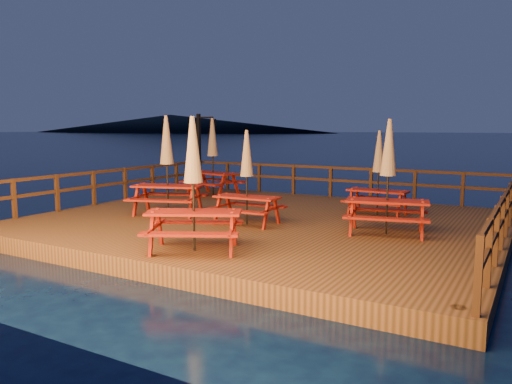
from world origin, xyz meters
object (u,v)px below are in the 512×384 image
lamp_post (202,144)px  picnic_table_2 (167,164)px  picnic_table_0 (378,172)px  picnic_table_1 (193,182)px

lamp_post → picnic_table_2: (2.68, -5.37, -0.34)m
picnic_table_0 → picnic_table_2: size_ratio=0.85×
picnic_table_1 → picnic_table_2: bearing=109.0°
lamp_post → picnic_table_2: bearing=-63.5°
picnic_table_0 → picnic_table_1: 6.22m
lamp_post → picnic_table_2: size_ratio=1.07×
lamp_post → picnic_table_2: 6.01m
picnic_table_0 → picnic_table_1: picnic_table_1 is taller
lamp_post → picnic_table_1: (5.88, -8.40, -0.40)m
lamp_post → picnic_table_0: bearing=-17.7°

